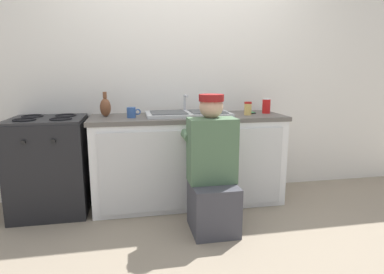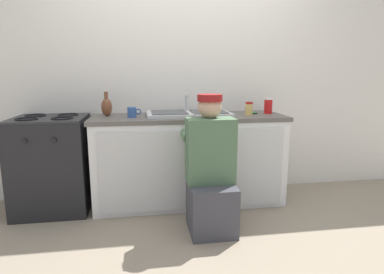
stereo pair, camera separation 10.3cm
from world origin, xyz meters
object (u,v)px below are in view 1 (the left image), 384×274
Objects in this scene: sink_double_basin at (188,113)px; soda_cup_red at (266,106)px; plumber_person at (212,175)px; coffee_mug at (132,113)px; cell_phone at (250,112)px; vase_decorative at (105,107)px; stove_range at (50,165)px; condiment_jar at (248,108)px.

sink_double_basin is 0.81m from soda_cup_red.
coffee_mug is at bearing 138.14° from plumber_person.
soda_cup_red is at bearing 1.20° from sink_double_basin.
sink_double_basin reaches higher than cell_phone.
soda_cup_red is 0.66× the size of vase_decorative.
soda_cup_red is at bearing 41.42° from plumber_person.
soda_cup_red is at bearing 0.53° from stove_range.
sink_double_basin is 0.66m from cell_phone.
stove_range is 5.86× the size of soda_cup_red.
soda_cup_red reaches higher than condiment_jar.
vase_decorative is at bearing -179.88° from cell_phone.
vase_decorative is (0.51, 0.06, 0.52)m from stove_range.
stove_range is 3.87× the size of vase_decorative.
cell_phone is (0.57, 0.69, 0.41)m from plumber_person.
sink_double_basin is at bearing -178.80° from soda_cup_red.
sink_double_basin is 0.54m from coffee_mug.
vase_decorative reaches higher than stove_range.
condiment_jar is (0.58, -0.08, 0.05)m from sink_double_basin.
soda_cup_red is (2.09, 0.02, 0.50)m from stove_range.
coffee_mug is (-0.62, 0.56, 0.46)m from plumber_person.
condiment_jar is 0.56× the size of vase_decorative.
cell_phone is 0.61× the size of vase_decorative.
sink_double_basin is 5.71× the size of cell_phone.
cell_phone is at bearing 50.22° from plumber_person.
coffee_mug is 0.90× the size of cell_phone.
soda_cup_red is (0.81, 0.02, 0.06)m from sink_double_basin.
sink_double_basin reaches higher than stove_range.
sink_double_basin is 0.78m from vase_decorative.
soda_cup_red is (0.23, 0.10, 0.01)m from condiment_jar.
coffee_mug is (-1.11, 0.01, -0.02)m from condiment_jar.
coffee_mug reaches higher than cell_phone.
plumber_person is at bearing -24.39° from stove_range.
plumber_person reaches higher than soda_cup_red.
condiment_jar reaches higher than coffee_mug.
vase_decorative is at bearing 178.39° from soda_cup_red.
cell_phone is at bearing 162.75° from soda_cup_red.
vase_decorative reaches higher than sink_double_basin.
cell_phone is at bearing 6.30° from coffee_mug.
plumber_person reaches higher than coffee_mug.
sink_double_basin is 3.48× the size of vase_decorative.
plumber_person reaches higher than stove_range.
condiment_jar is (1.86, -0.08, 0.49)m from stove_range.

